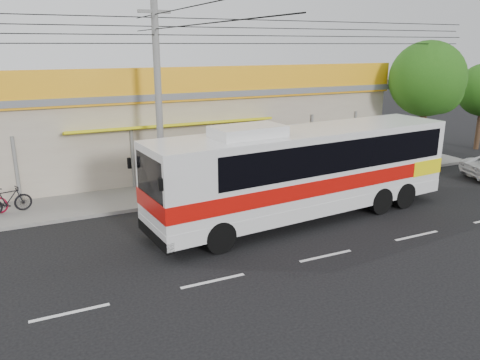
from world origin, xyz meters
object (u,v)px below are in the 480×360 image
object	(u,v)px
motorbike_dark	(8,200)
tree_near	(430,81)
utility_pole	(155,29)
coach_bus	(310,166)

from	to	relation	value
motorbike_dark	tree_near	bearing A→B (deg)	-105.28
motorbike_dark	tree_near	size ratio (longest dim) A/B	0.26
utility_pole	tree_near	distance (m)	16.01
tree_near	utility_pole	bearing A→B (deg)	-178.20
coach_bus	utility_pole	xyz separation A→B (m)	(-4.78, 4.28, 5.19)
motorbike_dark	tree_near	world-z (taller)	tree_near
utility_pole	tree_near	size ratio (longest dim) A/B	4.88
coach_bus	motorbike_dark	world-z (taller)	coach_bus
utility_pole	coach_bus	bearing A→B (deg)	-41.88
motorbike_dark	utility_pole	distance (m)	9.06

